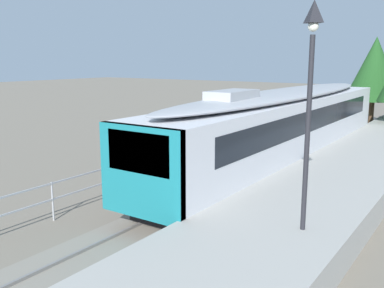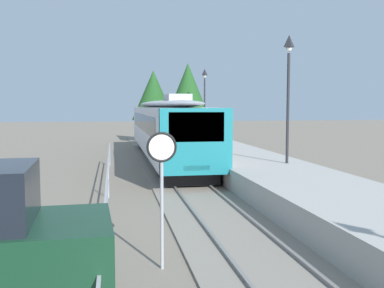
{
  "view_description": "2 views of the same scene",
  "coord_description": "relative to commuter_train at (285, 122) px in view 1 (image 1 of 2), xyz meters",
  "views": [
    {
      "loc": [
        7.48,
        12.94,
        4.95
      ],
      "look_at": [
        -1.0,
        25.31,
        2.0
      ],
      "focal_mm": 40.17,
      "sensor_mm": 36.0,
      "label": 1
    },
    {
      "loc": [
        -3.1,
        4.75,
        3.31
      ],
      "look_at": [
        0.0,
        22.31,
        1.8
      ],
      "focal_mm": 41.95,
      "sensor_mm": 36.0,
      "label": 2
    }
  ],
  "objects": [
    {
      "name": "commuter_train",
      "position": [
        0.0,
        0.0,
        0.0
      ],
      "size": [
        2.82,
        20.32,
        3.74
      ],
      "color": "silver",
      "rests_on": "track_rails"
    },
    {
      "name": "station_platform",
      "position": [
        3.25,
        -9.36,
        -1.7
      ],
      "size": [
        3.9,
        60.0,
        0.9
      ],
      "primitive_type": "cube",
      "color": "#A8A59E",
      "rests_on": "ground"
    },
    {
      "name": "platform_lamp_mid_platform",
      "position": [
        4.13,
        -8.77,
        2.47
      ],
      "size": [
        0.34,
        0.34,
        5.35
      ],
      "color": "#232328",
      "rests_on": "station_platform"
    },
    {
      "name": "track_rails",
      "position": [
        0.0,
        -9.36,
        -2.11
      ],
      "size": [
        3.2,
        60.0,
        0.14
      ],
      "color": "gray",
      "rests_on": "ground"
    },
    {
      "name": "ground_plane",
      "position": [
        -3.0,
        -9.36,
        -2.15
      ],
      "size": [
        160.0,
        160.0,
        0.0
      ],
      "primitive_type": "plane",
      "color": "slate"
    },
    {
      "name": "tree_behind_station_far",
      "position": [
        0.61,
        14.92,
        2.15
      ],
      "size": [
        3.96,
        3.96,
        6.58
      ],
      "color": "brown",
      "rests_on": "ground"
    }
  ]
}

